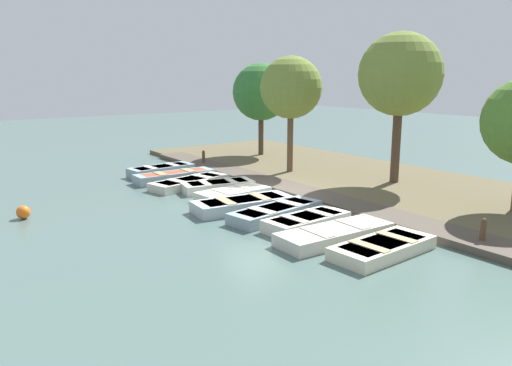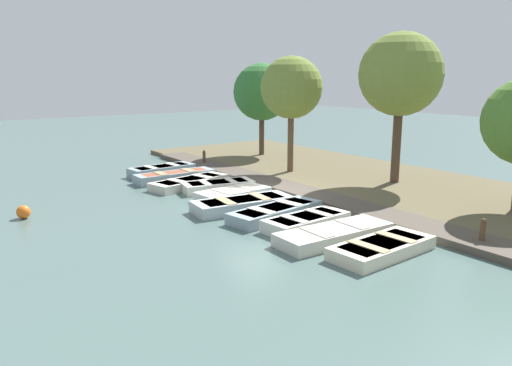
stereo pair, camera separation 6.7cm
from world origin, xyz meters
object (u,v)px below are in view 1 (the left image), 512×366
(rowboat_8, at_px, (335,234))
(mooring_post_near, at_px, (204,158))
(rowboat_4, at_px, (233,194))
(park_tree_left, at_px, (291,88))
(rowboat_1, at_px, (174,176))
(mooring_post_far, at_px, (483,233))
(rowboat_6, at_px, (276,212))
(park_tree_center, at_px, (400,75))
(buoy, at_px, (23,212))
(rowboat_2, at_px, (190,182))
(rowboat_9, at_px, (383,248))
(rowboat_0, at_px, (161,170))
(rowboat_7, at_px, (307,222))
(rowboat_3, at_px, (218,186))
(park_tree_far_left, at_px, (261,92))
(rowboat_5, at_px, (243,204))

(rowboat_8, bearing_deg, mooring_post_near, -101.25)
(rowboat_4, height_order, park_tree_left, park_tree_left)
(rowboat_1, relative_size, mooring_post_far, 4.22)
(rowboat_6, distance_m, mooring_post_near, 9.40)
(park_tree_center, bearing_deg, buoy, -15.86)
(rowboat_2, distance_m, buoy, 6.41)
(rowboat_9, bearing_deg, rowboat_0, -92.94)
(rowboat_4, distance_m, rowboat_7, 4.14)
(park_tree_center, bearing_deg, mooring_post_near, -64.75)
(rowboat_6, bearing_deg, park_tree_left, -142.11)
(rowboat_3, xyz_separation_m, rowboat_6, (0.44, 4.22, -0.00))
(rowboat_2, relative_size, park_tree_left, 0.68)
(rowboat_6, distance_m, buoy, 7.78)
(rowboat_0, distance_m, park_tree_far_left, 7.18)
(rowboat_5, height_order, mooring_post_far, mooring_post_far)
(rowboat_4, xyz_separation_m, buoy, (6.62, -1.65, 0.02))
(rowboat_5, bearing_deg, rowboat_8, 100.59)
(rowboat_6, bearing_deg, rowboat_1, -98.40)
(rowboat_9, height_order, park_tree_left, park_tree_left)
(rowboat_3, bearing_deg, rowboat_5, 86.69)
(park_tree_far_left, relative_size, park_tree_center, 0.83)
(rowboat_0, height_order, rowboat_4, rowboat_0)
(rowboat_0, distance_m, rowboat_1, 1.47)
(rowboat_7, height_order, park_tree_left, park_tree_left)
(mooring_post_far, bearing_deg, park_tree_far_left, -104.21)
(rowboat_6, xyz_separation_m, park_tree_far_left, (-6.29, -9.44, 3.28))
(rowboat_6, relative_size, rowboat_9, 1.16)
(rowboat_3, distance_m, mooring_post_far, 9.71)
(rowboat_0, relative_size, rowboat_6, 0.87)
(rowboat_9, height_order, mooring_post_near, mooring_post_near)
(park_tree_far_left, height_order, park_tree_center, park_tree_center)
(rowboat_3, xyz_separation_m, rowboat_7, (0.38, 5.59, 0.00))
(mooring_post_near, bearing_deg, park_tree_far_left, -173.76)
(rowboat_2, relative_size, park_tree_center, 0.58)
(rowboat_1, height_order, rowboat_6, rowboat_1)
(rowboat_1, xyz_separation_m, park_tree_left, (-4.62, 1.94, 3.59))
(rowboat_8, bearing_deg, rowboat_2, -88.42)
(rowboat_5, distance_m, park_tree_left, 7.01)
(rowboat_6, bearing_deg, mooring_post_far, 106.92)
(rowboat_0, bearing_deg, rowboat_8, 84.55)
(rowboat_3, height_order, rowboat_6, rowboat_3)
(rowboat_0, bearing_deg, park_tree_left, 137.96)
(mooring_post_far, bearing_deg, park_tree_center, -123.01)
(rowboat_4, distance_m, park_tree_left, 6.00)
(mooring_post_near, xyz_separation_m, park_tree_far_left, (-3.72, -0.41, 3.06))
(rowboat_8, xyz_separation_m, park_tree_far_left, (-6.36, -12.09, 3.28))
(rowboat_3, height_order, rowboat_8, rowboat_3)
(rowboat_0, xyz_separation_m, rowboat_5, (0.34, 6.94, -0.02))
(rowboat_0, distance_m, rowboat_9, 12.35)
(rowboat_9, bearing_deg, mooring_post_near, -104.11)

